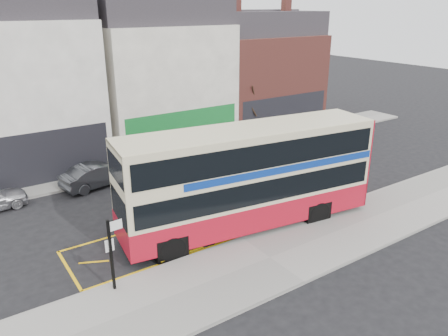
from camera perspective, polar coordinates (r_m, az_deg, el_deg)
ground at (r=19.84m, az=1.70°, el=-9.00°), size 120.00×120.00×0.00m
pavement at (r=18.26m, az=6.00°, el=-11.71°), size 40.00×4.00×0.15m
kerb at (r=19.54m, az=2.35°, el=-9.26°), size 40.00×0.15×0.15m
far_pavement at (r=28.65m, az=-11.22°, el=0.35°), size 50.00×3.00×0.15m
road_markings at (r=21.00m, az=-0.86°, el=-7.20°), size 14.00×3.40×0.01m
terrace_left at (r=29.66m, az=-25.04°, el=10.03°), size 8.00×8.01×11.80m
terrace_green_shop at (r=32.35m, az=-8.91°, el=11.96°), size 9.00×8.01×11.30m
terrace_right at (r=37.12m, az=4.05°, el=12.47°), size 9.00×8.01×10.30m
double_decker_bus at (r=19.78m, az=3.35°, el=-1.09°), size 12.16×4.29×4.76m
bus_stop_post at (r=16.00m, az=-14.42°, el=-10.01°), size 0.69×0.13×2.77m
car_grey at (r=25.92m, az=-16.16°, el=-0.82°), size 4.40×2.29×1.38m
car_white at (r=29.75m, az=2.36°, el=2.87°), size 5.37×2.78×1.49m
street_tree_right at (r=32.78m, az=3.05°, el=9.97°), size 2.56×2.56×5.52m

